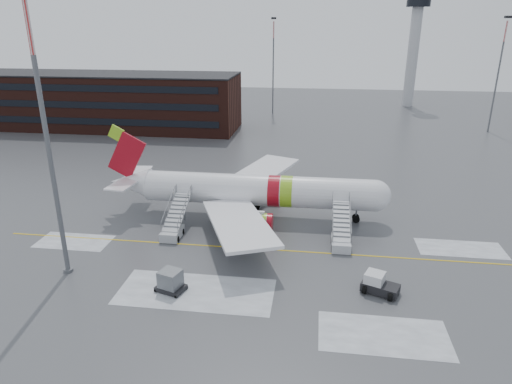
# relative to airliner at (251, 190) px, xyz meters

# --- Properties ---
(ground) EXTENTS (260.00, 260.00, 0.00)m
(ground) POSITION_rel_airliner_xyz_m (3.63, -7.72, -3.42)
(ground) COLOR #494C4F
(ground) RESTS_ON ground
(airliner) EXTENTS (35.03, 32.97, 11.18)m
(airliner) POSITION_rel_airliner_xyz_m (0.00, 0.00, 0.00)
(airliner) COLOR white
(airliner) RESTS_ON ground
(airstair_fwd) EXTENTS (2.05, 7.70, 3.48)m
(airstair_fwd) POSITION_rel_airliner_xyz_m (10.88, -6.54, -2.35)
(airstair_fwd) COLOR #B9BCC1
(airstair_fwd) RESTS_ON ground
(airstair_aft) EXTENTS (2.05, 7.70, 3.48)m
(airstair_aft) POSITION_rel_airliner_xyz_m (-7.85, -6.54, -2.35)
(airstair_aft) COLOR #A9ACB0
(airstair_aft) RESTS_ON ground
(pushback_tug) EXTENTS (3.62, 3.23, 1.83)m
(pushback_tug) POSITION_rel_airliner_xyz_m (13.84, -15.55, -2.61)
(pushback_tug) COLOR black
(pushback_tug) RESTS_ON ground
(uld_container) EXTENTS (2.90, 2.47, 2.01)m
(uld_container) POSITION_rel_airliner_xyz_m (-4.65, -17.83, -2.48)
(uld_container) COLOR black
(uld_container) RESTS_ON ground
(light_mast_near) EXTENTS (1.20, 1.20, 25.60)m
(light_mast_near) POSITION_rel_airliner_xyz_m (-15.63, -15.90, 9.82)
(light_mast_near) COLOR #595B60
(light_mast_near) RESTS_ON ground
(terminal_building) EXTENTS (62.00, 16.11, 12.30)m
(terminal_building) POSITION_rel_airliner_xyz_m (-41.37, 47.26, 2.78)
(terminal_building) COLOR #3F1E16
(terminal_building) RESTS_ON ground
(control_tower) EXTENTS (6.40, 6.40, 30.00)m
(control_tower) POSITION_rel_airliner_xyz_m (33.63, 87.28, 15.33)
(control_tower) COLOR #B2B5BA
(control_tower) RESTS_ON ground
(light_mast_far_ne) EXTENTS (1.20, 1.20, 24.25)m
(light_mast_far_ne) POSITION_rel_airliner_xyz_m (45.63, 54.28, 10.42)
(light_mast_far_ne) COLOR #595B60
(light_mast_far_ne) RESTS_ON ground
(light_mast_far_n) EXTENTS (1.20, 1.20, 24.25)m
(light_mast_far_n) POSITION_rel_airliner_xyz_m (-4.37, 70.28, 10.42)
(light_mast_far_n) COLOR #595B60
(light_mast_far_n) RESTS_ON ground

